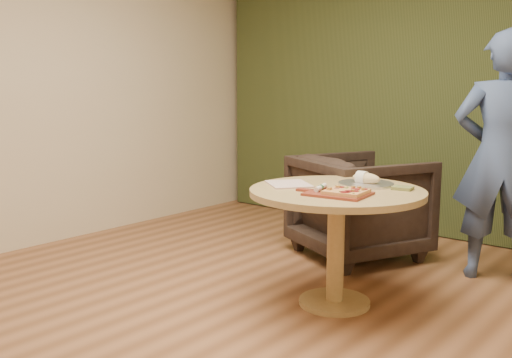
{
  "coord_description": "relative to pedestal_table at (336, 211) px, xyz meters",
  "views": [
    {
      "loc": [
        2.08,
        -2.18,
        1.38
      ],
      "look_at": [
        0.05,
        0.25,
        0.86
      ],
      "focal_mm": 40.0,
      "sensor_mm": 36.0,
      "label": 1
    }
  ],
  "objects": [
    {
      "name": "room_shell",
      "position": [
        -0.24,
        -0.81,
        0.79
      ],
      "size": [
        5.04,
        6.04,
        2.84
      ],
      "color": "#9A623D",
      "rests_on": "ground"
    },
    {
      "name": "curtain",
      "position": [
        -0.24,
        2.09,
        0.79
      ],
      "size": [
        4.8,
        0.14,
        2.78
      ],
      "primitive_type": "cube",
      "color": "#2C3719",
      "rests_on": "ground"
    },
    {
      "name": "pedestal_table",
      "position": [
        0.0,
        0.0,
        0.0
      ],
      "size": [
        1.09,
        1.09,
        0.75
      ],
      "rotation": [
        0.0,
        0.0,
        -0.02
      ],
      "color": "tan",
      "rests_on": "ground"
    },
    {
      "name": "pizza_paddle",
      "position": [
        0.1,
        -0.17,
        0.15
      ],
      "size": [
        0.46,
        0.32,
        0.01
      ],
      "rotation": [
        0.0,
        0.0,
        0.13
      ],
      "color": "maroon",
      "rests_on": "pedestal_table"
    },
    {
      "name": "flatbread_pizza",
      "position": [
        0.17,
        -0.17,
        0.17
      ],
      "size": [
        0.25,
        0.25,
        0.04
      ],
      "rotation": [
        0.0,
        0.0,
        0.13
      ],
      "color": "tan",
      "rests_on": "pizza_paddle"
    },
    {
      "name": "cutlery_roll",
      "position": [
        -0.01,
        -0.16,
        0.17
      ],
      "size": [
        0.08,
        0.2,
        0.03
      ],
      "rotation": [
        0.0,
        0.0,
        0.28
      ],
      "color": "silver",
      "rests_on": "pizza_paddle"
    },
    {
      "name": "newspaper",
      "position": [
        -0.32,
        -0.07,
        0.15
      ],
      "size": [
        0.39,
        0.38,
        0.01
      ],
      "primitive_type": "cube",
      "rotation": [
        0.0,
        0.0,
        -0.65
      ],
      "color": "white",
      "rests_on": "pedestal_table"
    },
    {
      "name": "serving_tray",
      "position": [
        0.07,
        0.24,
        0.15
      ],
      "size": [
        0.36,
        0.36,
        0.02
      ],
      "color": "silver",
      "rests_on": "pedestal_table"
    },
    {
      "name": "bread_roll",
      "position": [
        0.06,
        0.24,
        0.18
      ],
      "size": [
        0.19,
        0.09,
        0.09
      ],
      "color": "#DEC387",
      "rests_on": "serving_tray"
    },
    {
      "name": "green_packet",
      "position": [
        0.32,
        0.24,
        0.15
      ],
      "size": [
        0.14,
        0.12,
        0.02
      ],
      "primitive_type": "cube",
      "rotation": [
        0.0,
        0.0,
        0.17
      ],
      "color": "#545C29",
      "rests_on": "pedestal_table"
    },
    {
      "name": "armchair",
      "position": [
        -0.42,
        1.03,
        -0.15
      ],
      "size": [
        1.16,
        1.14,
        0.92
      ],
      "primitive_type": "imported",
      "rotation": [
        0.0,
        0.0,
        2.71
      ],
      "color": "black",
      "rests_on": "ground"
    },
    {
      "name": "person_standing",
      "position": [
        0.61,
        1.19,
        0.28
      ],
      "size": [
        0.76,
        0.65,
        1.77
      ],
      "primitive_type": "imported",
      "rotation": [
        0.0,
        0.0,
        3.56
      ],
      "color": "#3C507D",
      "rests_on": "ground"
    }
  ]
}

